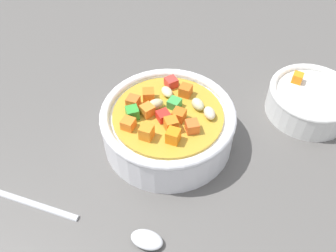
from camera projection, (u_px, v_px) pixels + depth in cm
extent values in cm
cube|color=#565451|center=(168.00, 145.00, 46.14)|extent=(140.00, 140.00, 2.00)
cylinder|color=white|center=(168.00, 128.00, 43.79)|extent=(15.68, 15.68, 4.33)
torus|color=white|center=(168.00, 114.00, 41.93)|extent=(15.86, 15.86, 1.12)
cylinder|color=gold|center=(168.00, 115.00, 42.04)|extent=(12.90, 12.90, 0.40)
cube|color=green|center=(173.00, 102.00, 42.36)|extent=(1.43, 1.43, 1.06)
cube|color=orange|center=(173.00, 136.00, 38.60)|extent=(1.60, 1.60, 1.55)
cube|color=green|center=(132.00, 113.00, 41.03)|extent=(1.90, 1.90, 1.35)
cube|color=orange|center=(148.00, 95.00, 43.07)|extent=(1.90, 1.90, 1.29)
cube|color=orange|center=(171.00, 124.00, 39.71)|extent=(1.90, 1.90, 1.54)
cube|color=orange|center=(147.00, 132.00, 38.89)|extent=(1.60, 1.60, 1.60)
cube|color=orange|center=(192.00, 126.00, 39.69)|extent=(1.92, 1.92, 1.26)
ellipsoid|color=beige|center=(209.00, 113.00, 41.19)|extent=(2.18, 2.22, 1.09)
cube|color=orange|center=(133.00, 101.00, 42.38)|extent=(1.62, 1.62, 1.20)
cube|color=red|center=(171.00, 82.00, 44.71)|extent=(1.84, 1.84, 1.12)
ellipsoid|color=beige|center=(167.00, 92.00, 43.75)|extent=(2.05, 2.25, 0.85)
ellipsoid|color=beige|center=(198.00, 104.00, 42.11)|extent=(2.01, 2.25, 1.15)
cube|color=orange|center=(147.00, 110.00, 41.39)|extent=(1.72, 1.72, 1.24)
ellipsoid|color=beige|center=(157.00, 103.00, 42.24)|extent=(2.25, 2.04, 1.22)
cube|color=orange|center=(181.00, 112.00, 41.16)|extent=(1.53, 1.53, 1.22)
cube|color=orange|center=(128.00, 124.00, 40.02)|extent=(1.55, 1.55, 1.18)
cube|color=orange|center=(186.00, 91.00, 43.53)|extent=(1.55, 1.55, 1.30)
cube|color=red|center=(161.00, 115.00, 41.05)|extent=(1.86, 1.86, 1.01)
cylinder|color=silver|center=(16.00, 197.00, 39.46)|extent=(4.36, 14.60, 0.75)
ellipsoid|color=silver|center=(147.00, 240.00, 36.04)|extent=(2.82, 3.74, 1.06)
cylinder|color=white|center=(309.00, 102.00, 47.57)|extent=(10.90, 10.90, 3.29)
torus|color=white|center=(313.00, 92.00, 46.19)|extent=(11.01, 11.01, 0.87)
cube|color=orange|center=(298.00, 78.00, 47.40)|extent=(1.38, 1.38, 1.26)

